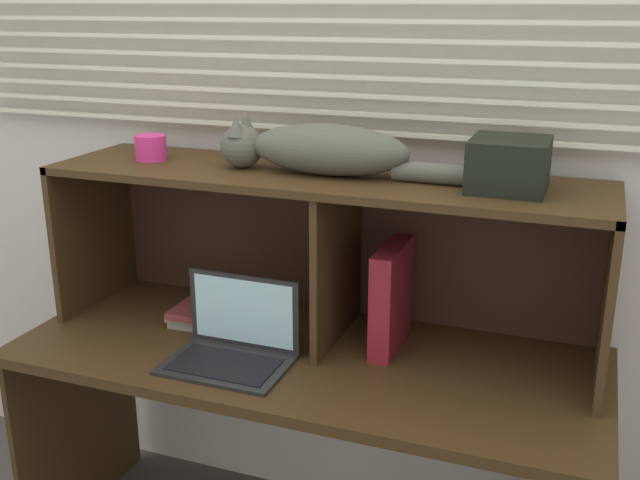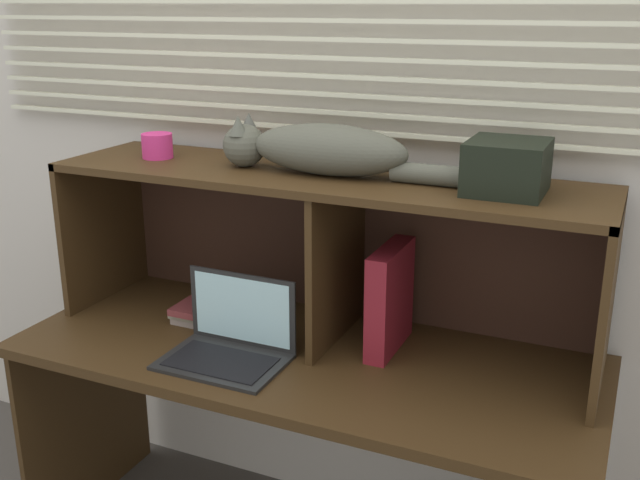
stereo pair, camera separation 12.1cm
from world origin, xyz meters
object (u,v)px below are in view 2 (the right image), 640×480
at_px(laptop, 230,342).
at_px(book_stack, 213,306).
at_px(storage_box, 507,167).
at_px(binder_upright, 390,299).
at_px(cat, 321,150).
at_px(small_basket, 157,146).

bearing_deg(laptop, book_stack, 130.40).
bearing_deg(storage_box, binder_upright, 180.00).
bearing_deg(cat, storage_box, 0.00).
bearing_deg(storage_box, cat, 180.00).
height_order(small_basket, storage_box, storage_box).
distance_m(binder_upright, storage_box, 0.48).
height_order(laptop, small_basket, small_basket).
bearing_deg(storage_box, book_stack, 179.87).
bearing_deg(book_stack, storage_box, -0.13).
bearing_deg(binder_upright, laptop, -147.99).
xyz_separation_m(book_stack, storage_box, (0.85, -0.00, 0.51)).
bearing_deg(binder_upright, small_basket, 180.00).
distance_m(small_basket, storage_box, 1.02).
bearing_deg(laptop, small_basket, 147.72).
height_order(laptop, storage_box, storage_box).
bearing_deg(binder_upright, book_stack, 179.80).
distance_m(cat, storage_box, 0.49).
relative_size(laptop, storage_box, 1.62).
xyz_separation_m(cat, laptop, (-0.16, -0.23, -0.49)).
distance_m(cat, small_basket, 0.53).
distance_m(laptop, storage_box, 0.85).
distance_m(binder_upright, book_stack, 0.58).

